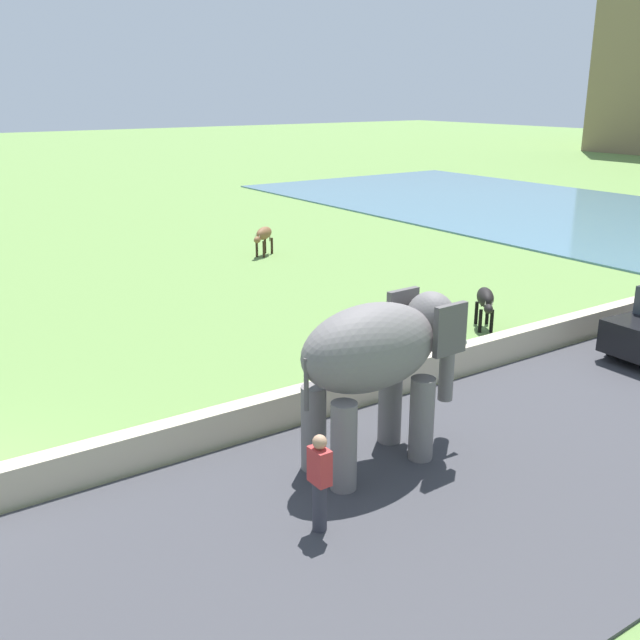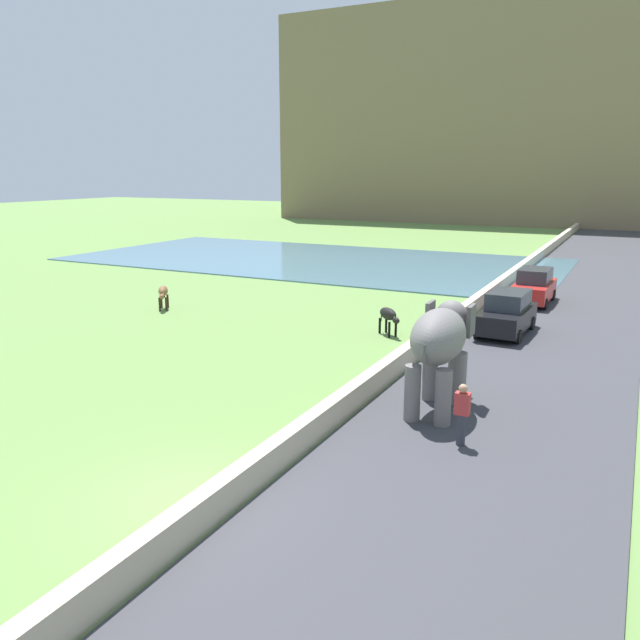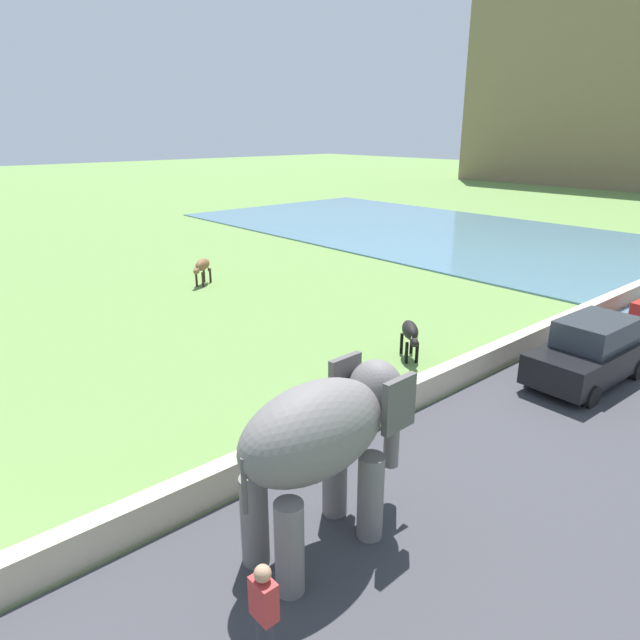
{
  "view_description": "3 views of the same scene",
  "coord_description": "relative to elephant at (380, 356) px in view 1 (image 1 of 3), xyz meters",
  "views": [
    {
      "loc": [
        12.45,
        -0.24,
        6.39
      ],
      "look_at": [
        -0.72,
        8.81,
        1.31
      ],
      "focal_mm": 40.8,
      "sensor_mm": 36.0,
      "label": 1
    },
    {
      "loc": [
        8.14,
        -9.36,
        6.68
      ],
      "look_at": [
        -1.46,
        9.44,
        1.65
      ],
      "focal_mm": 35.55,
      "sensor_mm": 36.0,
      "label": 2
    },
    {
      "loc": [
        9.16,
        2.07,
        6.6
      ],
      "look_at": [
        -2.31,
        12.15,
        1.38
      ],
      "focal_mm": 31.56,
      "sensor_mm": 36.0,
      "label": 3
    }
  ],
  "objects": [
    {
      "name": "barrier_wall",
      "position": [
        -2.22,
        10.79,
        -1.68
      ],
      "size": [
        0.4,
        110.0,
        0.71
      ],
      "primitive_type": "cube",
      "color": "beige",
      "rests_on": "ground"
    },
    {
      "name": "lake",
      "position": [
        -17.42,
        25.49,
        -2.0
      ],
      "size": [
        36.0,
        18.0,
        0.08
      ],
      "primitive_type": "cube",
      "color": "slate",
      "rests_on": "ground"
    },
    {
      "name": "elephant",
      "position": [
        0.0,
        0.0,
        0.0
      ],
      "size": [
        1.49,
        3.48,
        2.99
      ],
      "color": "slate",
      "rests_on": "ground"
    },
    {
      "name": "person_beside_elephant",
      "position": [
        1.22,
        -2.09,
        -1.16
      ],
      "size": [
        0.36,
        0.22,
        1.63
      ],
      "color": "#33333D",
      "rests_on": "ground"
    },
    {
      "name": "cow_brown",
      "position": [
        -15.88,
        6.93,
        -1.2
      ],
      "size": [
        1.07,
        1.33,
        1.15
      ],
      "color": "brown",
      "rests_on": "ground"
    },
    {
      "name": "cow_black",
      "position": [
        -4.28,
        7.25,
        -1.2
      ],
      "size": [
        1.3,
        1.12,
        1.15
      ],
      "color": "black",
      "rests_on": "ground"
    }
  ]
}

